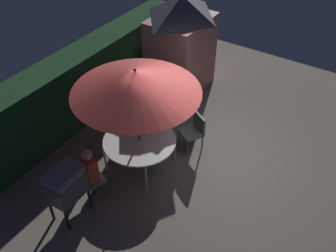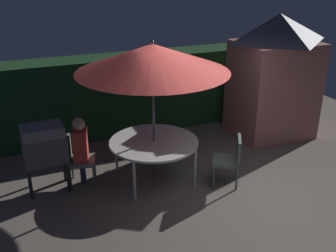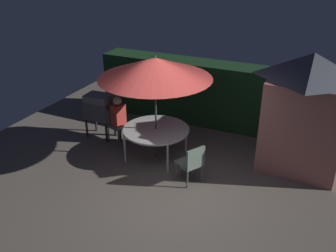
% 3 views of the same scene
% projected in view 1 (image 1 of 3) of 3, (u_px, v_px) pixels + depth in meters
% --- Properties ---
extents(ground_plane, '(11.00, 11.00, 0.00)m').
position_uv_depth(ground_plane, '(203.00, 159.00, 8.63)').
color(ground_plane, '#6B6056').
extents(hedge_backdrop, '(7.29, 0.83, 1.78)m').
position_uv_depth(hedge_backdrop, '(85.00, 81.00, 9.52)').
color(hedge_backdrop, '#193D1E').
rests_on(hedge_backdrop, ground).
extents(garden_shed, '(1.78, 1.44, 2.71)m').
position_uv_depth(garden_shed, '(181.00, 44.00, 10.03)').
color(garden_shed, '#B26B60').
rests_on(garden_shed, ground).
extents(patio_table, '(1.59, 1.59, 0.75)m').
position_uv_depth(patio_table, '(140.00, 141.00, 8.05)').
color(patio_table, white).
rests_on(patio_table, ground).
extents(patio_umbrella, '(2.57, 2.57, 2.53)m').
position_uv_depth(patio_umbrella, '(136.00, 82.00, 7.06)').
color(patio_umbrella, '#4C4C51').
rests_on(patio_umbrella, ground).
extents(bbq_grill, '(0.72, 0.53, 1.20)m').
position_uv_depth(bbq_grill, '(66.00, 185.00, 6.93)').
color(bbq_grill, '#47474C').
rests_on(bbq_grill, ground).
extents(chair_near_shed, '(0.56, 0.56, 0.90)m').
position_uv_depth(chair_near_shed, '(87.00, 179.00, 7.47)').
color(chair_near_shed, slate).
rests_on(chair_near_shed, ground).
extents(chair_far_side, '(0.63, 0.63, 0.90)m').
position_uv_depth(chair_far_side, '(194.00, 130.00, 8.64)').
color(chair_far_side, slate).
rests_on(chair_far_side, ground).
extents(person_in_red, '(0.32, 0.39, 1.26)m').
position_uv_depth(person_in_red, '(89.00, 168.00, 7.34)').
color(person_in_red, '#CC3D33').
rests_on(person_in_red, ground).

